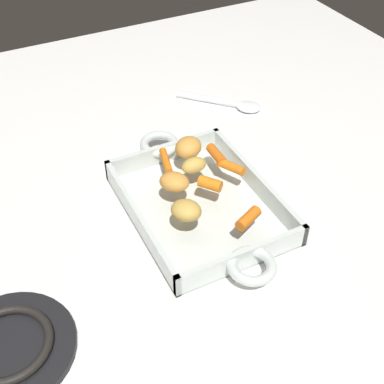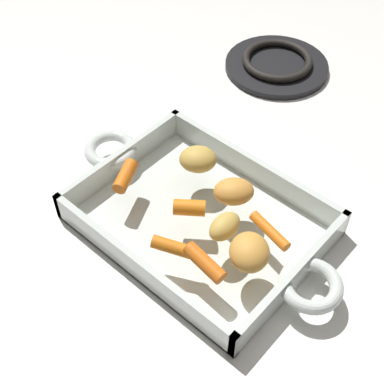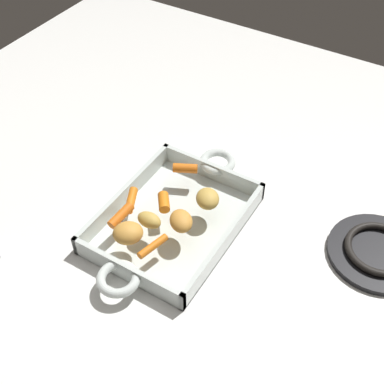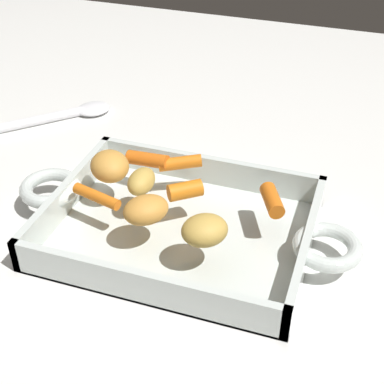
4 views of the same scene
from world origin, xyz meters
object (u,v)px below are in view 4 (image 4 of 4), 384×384
roasting_dish (180,225)px  potato_golden_small (146,210)px  potato_halved (141,181)px  baby_carrot_short (184,190)px  baby_carrot_southeast (272,200)px  serving_spoon (66,114)px  potato_whole (110,166)px  baby_carrot_northeast (180,163)px  baby_carrot_northwest (148,160)px  potato_corner (205,230)px  baby_carrot_center_right (97,196)px

roasting_dish → potato_golden_small: bearing=-127.5°
potato_halved → potato_golden_small: potato_golden_small is taller
baby_carrot_short → baby_carrot_southeast: 0.11m
potato_halved → serving_spoon: size_ratio=0.29×
potato_golden_small → potato_whole: potato_whole is taller
baby_carrot_northeast → baby_carrot_northwest: baby_carrot_northwest is taller
baby_carrot_northeast → potato_halved: potato_halved is taller
potato_halved → potato_corner: potato_corner is taller
roasting_dish → potato_halved: 0.07m
baby_carrot_short → serving_spoon: baby_carrot_short is taller
baby_carrot_southeast → potato_golden_small: (-0.13, -0.07, 0.01)m
potato_whole → serving_spoon: 0.27m
baby_carrot_northeast → potato_whole: bearing=-147.0°
potato_whole → potato_halved: bearing=-14.9°
potato_whole → serving_spoon: bearing=132.6°
baby_carrot_northeast → potato_halved: (-0.03, -0.06, 0.01)m
baby_carrot_short → baby_carrot_center_right: 0.11m
potato_corner → baby_carrot_short: bearing=124.8°
baby_carrot_northwest → potato_golden_small: (0.04, -0.11, 0.01)m
baby_carrot_short → baby_carrot_northeast: 0.07m
potato_golden_small → potato_whole: size_ratio=0.97×
potato_whole → potato_corner: bearing=-27.6°
baby_carrot_northwest → potato_corner: bearing=-46.0°
serving_spoon → potato_halved: bearing=-86.9°
roasting_dish → baby_carrot_northeast: baby_carrot_northeast is taller
baby_carrot_northwest → baby_carrot_short: bearing=-36.8°
baby_carrot_center_right → baby_carrot_northwest: (0.03, 0.09, 0.00)m
baby_carrot_southeast → potato_halved: 0.16m
potato_whole → serving_spoon: size_ratio=0.33×
baby_carrot_center_right → baby_carrot_northeast: bearing=54.5°
baby_carrot_northwest → baby_carrot_southeast: baby_carrot_northwest is taller
serving_spoon → potato_golden_small: bearing=-90.1°
roasting_dish → baby_carrot_northeast: size_ratio=7.70×
potato_halved → serving_spoon: potato_halved is taller
baby_carrot_northeast → potato_corner: bearing=-59.9°
baby_carrot_northeast → baby_carrot_northwest: 0.04m
potato_golden_small → serving_spoon: potato_golden_small is taller
serving_spoon → baby_carrot_northeast: bearing=-73.9°
potato_golden_small → potato_whole: bearing=139.4°
baby_carrot_southeast → potato_corner: bearing=-123.4°
baby_carrot_center_right → potato_halved: potato_halved is taller
baby_carrot_southeast → serving_spoon: baby_carrot_southeast is taller
baby_carrot_center_right → serving_spoon: 0.31m
baby_carrot_northeast → potato_golden_small: bearing=-90.1°
baby_carrot_northwest → serving_spoon: baby_carrot_northwest is taller
potato_corner → baby_carrot_northwest: bearing=134.0°
baby_carrot_northwest → potato_halved: 0.06m
baby_carrot_short → baby_carrot_southeast: bearing=8.4°
potato_golden_small → serving_spoon: size_ratio=0.32×
potato_halved → potato_whole: bearing=165.1°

